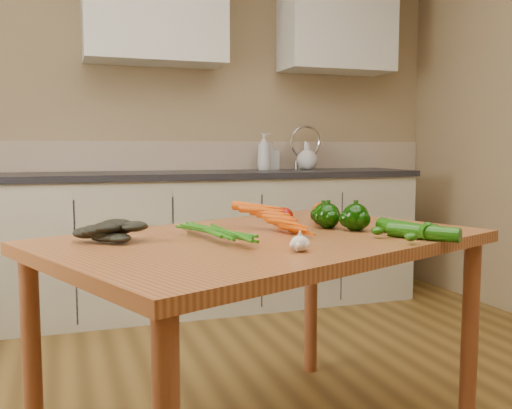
{
  "coord_description": "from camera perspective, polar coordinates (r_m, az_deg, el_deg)",
  "views": [
    {
      "loc": [
        -0.7,
        -1.45,
        1.06
      ],
      "look_at": [
        -0.0,
        0.58,
        0.84
      ],
      "focal_mm": 40.0,
      "sensor_mm": 36.0,
      "label": 1
    }
  ],
  "objects": [
    {
      "name": "pepper_a",
      "position": [
        2.11,
        7.21,
        -1.14
      ],
      "size": [
        0.09,
        0.09,
        0.09
      ],
      "primitive_type": "sphere",
      "color": "black",
      "rests_on": "table"
    },
    {
      "name": "zucchini_a",
      "position": [
        1.98,
        14.53,
        -2.32
      ],
      "size": [
        0.09,
        0.23,
        0.05
      ],
      "primitive_type": "cylinder",
      "rotation": [
        1.57,
        0.0,
        0.17
      ],
      "color": "#124707",
      "rests_on": "table"
    },
    {
      "name": "room",
      "position": [
        1.78,
        4.45,
        11.81
      ],
      "size": [
        4.04,
        5.04,
        2.64
      ],
      "color": "brown",
      "rests_on": "ground"
    },
    {
      "name": "tomato_c",
      "position": [
        2.34,
        6.59,
        -0.66
      ],
      "size": [
        0.08,
        0.08,
        0.07
      ],
      "primitive_type": "ellipsoid",
      "color": "red",
      "rests_on": "table"
    },
    {
      "name": "pepper_c",
      "position": [
        2.05,
        9.93,
        -1.28
      ],
      "size": [
        0.1,
        0.1,
        0.1
      ],
      "primitive_type": "sphere",
      "color": "black",
      "rests_on": "table"
    },
    {
      "name": "soap_bottle_b",
      "position": [
        4.07,
        1.53,
        4.94
      ],
      "size": [
        0.1,
        0.1,
        0.2
      ],
      "primitive_type": "imported",
      "rotation": [
        0.0,
        0.0,
        0.04
      ],
      "color": "silver",
      "rests_on": "counter_run"
    },
    {
      "name": "upper_cabinets",
      "position": [
        4.06,
        -1.07,
        18.44
      ],
      "size": [
        2.15,
        0.35,
        0.7
      ],
      "color": "silver",
      "rests_on": "room"
    },
    {
      "name": "tomato_a",
      "position": [
        2.2,
        2.85,
        -1.16
      ],
      "size": [
        0.07,
        0.07,
        0.06
      ],
      "primitive_type": "ellipsoid",
      "color": "#930B02",
      "rests_on": "table"
    },
    {
      "name": "counter_run",
      "position": [
        3.8,
        -4.75,
        -3.38
      ],
      "size": [
        2.84,
        0.64,
        1.14
      ],
      "color": "#B2AD94",
      "rests_on": "ground"
    },
    {
      "name": "carrot_bunch",
      "position": [
        1.94,
        0.23,
        -1.98
      ],
      "size": [
        0.32,
        0.29,
        0.07
      ],
      "primitive_type": null,
      "rotation": [
        0.0,
        0.0,
        0.4
      ],
      "color": "#DD5105",
      "rests_on": "table"
    },
    {
      "name": "garlic_bulb",
      "position": [
        1.63,
        4.41,
        -3.91
      ],
      "size": [
        0.05,
        0.05,
        0.05
      ],
      "primitive_type": "ellipsoid",
      "color": "white",
      "rests_on": "table"
    },
    {
      "name": "zucchini_b",
      "position": [
        1.91,
        16.38,
        -2.68
      ],
      "size": [
        0.18,
        0.22,
        0.05
      ],
      "primitive_type": "cylinder",
      "rotation": [
        1.57,
        0.0,
        0.64
      ],
      "color": "#124707",
      "rests_on": "table"
    },
    {
      "name": "pepper_b",
      "position": [
        2.21,
        6.73,
        -0.96
      ],
      "size": [
        0.08,
        0.08,
        0.08
      ],
      "primitive_type": "sphere",
      "color": "black",
      "rests_on": "table"
    },
    {
      "name": "soap_bottle_a",
      "position": [
        3.96,
        0.8,
        5.29
      ],
      "size": [
        0.11,
        0.11,
        0.25
      ],
      "primitive_type": "imported",
      "rotation": [
        0.0,
        0.0,
        1.48
      ],
      "color": "silver",
      "rests_on": "counter_run"
    },
    {
      "name": "leafy_greens",
      "position": [
        1.84,
        -13.77,
        -2.1
      ],
      "size": [
        0.2,
        0.18,
        0.1
      ],
      "primitive_type": null,
      "color": "black",
      "rests_on": "table"
    },
    {
      "name": "table",
      "position": [
        1.93,
        0.99,
        -5.62
      ],
      "size": [
        1.67,
        1.39,
        0.76
      ],
      "rotation": [
        0.0,
        0.0,
        0.4
      ],
      "color": "#AA5F31",
      "rests_on": "ground"
    },
    {
      "name": "tomato_b",
      "position": [
        2.3,
        2.79,
        -0.96
      ],
      "size": [
        0.06,
        0.06,
        0.06
      ],
      "primitive_type": "ellipsoid",
      "color": "red",
      "rests_on": "table"
    },
    {
      "name": "soap_bottle_c",
      "position": [
        4.09,
        5.13,
        4.85
      ],
      "size": [
        0.21,
        0.21,
        0.19
      ],
      "primitive_type": "imported",
      "rotation": [
        0.0,
        0.0,
        5.4
      ],
      "color": "silver",
      "rests_on": "counter_run"
    }
  ]
}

